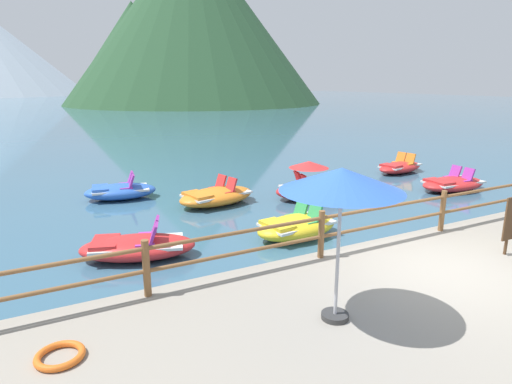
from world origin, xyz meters
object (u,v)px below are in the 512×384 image
life_ring (60,356)px  pedal_boat_1 (120,191)px  pedal_boat_0 (400,167)px  pedal_boat_3 (311,186)px  pedal_boat_5 (453,183)px  pedal_boat_6 (297,226)px  pedal_boat_2 (216,196)px  beach_umbrella (342,182)px  pedal_boat_4 (137,247)px

life_ring → pedal_boat_1: size_ratio=0.25×
pedal_boat_1 → pedal_boat_0: bearing=-5.9°
pedal_boat_3 → pedal_boat_5: 5.26m
pedal_boat_0 → pedal_boat_6: (-8.15, -4.60, 0.04)m
pedal_boat_0 → pedal_boat_3: (-5.73, -1.74, 0.18)m
life_ring → pedal_boat_0: (13.75, 7.84, -0.20)m
pedal_boat_1 → pedal_boat_2: size_ratio=0.87×
beach_umbrella → pedal_boat_6: 5.01m
pedal_boat_4 → pedal_boat_0: bearing=18.9°
pedal_boat_2 → pedal_boat_3: bearing=-14.9°
pedal_boat_5 → pedal_boat_6: pedal_boat_6 is taller
life_ring → pedal_boat_1: 9.33m
pedal_boat_3 → pedal_boat_4: (-6.22, -2.36, -0.16)m
pedal_boat_3 → pedal_boat_5: pedal_boat_3 is taller
beach_umbrella → pedal_boat_1: beach_umbrella is taller
beach_umbrella → pedal_boat_3: (4.40, 6.93, -2.02)m
pedal_boat_6 → pedal_boat_4: bearing=172.5°
beach_umbrella → pedal_boat_4: bearing=111.7°
life_ring → pedal_boat_3: size_ratio=0.23×
pedal_boat_0 → pedal_boat_3: pedal_boat_3 is taller
pedal_boat_1 → pedal_boat_2: pedal_boat_2 is taller
pedal_boat_2 → pedal_boat_6: (0.61, -3.67, 0.01)m
pedal_boat_4 → pedal_boat_5: size_ratio=1.04×
pedal_boat_0 → pedal_boat_4: size_ratio=0.97×
pedal_boat_4 → pedal_boat_6: pedal_boat_6 is taller
pedal_boat_0 → pedal_boat_2: size_ratio=0.94×
beach_umbrella → pedal_boat_1: size_ratio=0.93×
pedal_boat_4 → pedal_boat_5: bearing=4.8°
pedal_boat_3 → pedal_boat_6: 3.75m
pedal_boat_4 → pedal_boat_5: 11.33m
beach_umbrella → pedal_boat_3: size_ratio=0.85×
pedal_boat_1 → pedal_boat_3: pedal_boat_3 is taller
pedal_boat_1 → pedal_boat_2: bearing=-39.6°
life_ring → pedal_boat_6: 6.47m
pedal_boat_3 → pedal_boat_6: bearing=-130.3°
life_ring → pedal_boat_5: 13.91m
life_ring → pedal_boat_6: (5.60, 3.24, -0.16)m
beach_umbrella → pedal_boat_1: bearing=96.8°
pedal_boat_1 → pedal_boat_4: bearing=-97.1°
beach_umbrella → pedal_boat_6: size_ratio=0.94×
pedal_boat_4 → pedal_boat_3: bearing=20.8°
beach_umbrella → life_ring: beach_umbrella is taller
beach_umbrella → pedal_boat_6: bearing=64.1°
beach_umbrella → pedal_boat_5: (9.47, 5.52, -2.20)m
pedal_boat_2 → pedal_boat_5: 8.41m
pedal_boat_3 → pedal_boat_2: bearing=165.1°
pedal_boat_4 → pedal_boat_2: bearing=44.9°
pedal_boat_0 → pedal_boat_5: 3.21m
pedal_boat_1 → pedal_boat_5: (10.64, -4.31, -0.02)m
pedal_boat_6 → pedal_boat_0: bearing=29.4°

